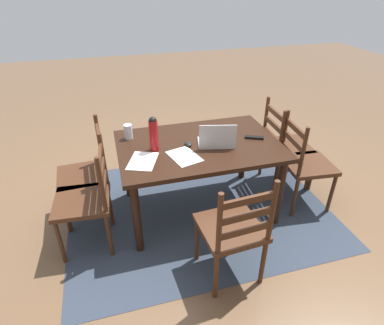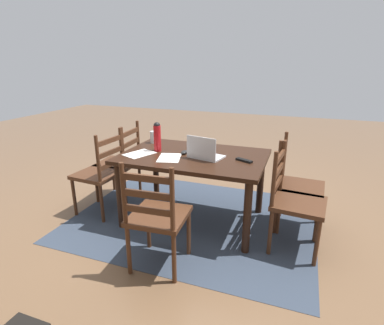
{
  "view_description": "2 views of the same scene",
  "coord_description": "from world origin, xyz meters",
  "px_view_note": "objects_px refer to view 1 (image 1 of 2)",
  "views": [
    {
      "loc": [
        0.74,
        2.41,
        2.06
      ],
      "look_at": [
        0.07,
        0.03,
        0.56
      ],
      "focal_mm": 29.78,
      "sensor_mm": 36.0,
      "label": 1
    },
    {
      "loc": [
        -1.0,
        2.76,
        1.64
      ],
      "look_at": [
        -0.03,
        0.12,
        0.69
      ],
      "focal_mm": 28.44,
      "sensor_mm": 36.0,
      "label": 2
    }
  ],
  "objects_px": {
    "chair_left_near": "(284,146)",
    "laptop": "(217,140)",
    "chair_right_near": "(87,174)",
    "chair_left_far": "(304,164)",
    "water_bottle": "(154,133)",
    "tv_remote": "(254,137)",
    "chair_far_head": "(233,230)",
    "dining_table": "(199,153)",
    "computer_mouse": "(188,143)",
    "drinking_glass": "(128,132)",
    "chair_right_far": "(87,199)"
  },
  "relations": [
    {
      "from": "chair_right_far",
      "to": "drinking_glass",
      "type": "height_order",
      "value": "chair_right_far"
    },
    {
      "from": "dining_table",
      "to": "chair_right_far",
      "type": "xyz_separation_m",
      "value": [
        1.01,
        0.2,
        -0.18
      ]
    },
    {
      "from": "chair_right_near",
      "to": "chair_left_far",
      "type": "relative_size",
      "value": 1.0
    },
    {
      "from": "computer_mouse",
      "to": "tv_remote",
      "type": "bearing_deg",
      "value": 179.42
    },
    {
      "from": "chair_right_near",
      "to": "chair_left_far",
      "type": "distance_m",
      "value": 2.06
    },
    {
      "from": "dining_table",
      "to": "chair_far_head",
      "type": "relative_size",
      "value": 1.52
    },
    {
      "from": "chair_right_near",
      "to": "chair_far_head",
      "type": "height_order",
      "value": "same"
    },
    {
      "from": "chair_far_head",
      "to": "chair_left_far",
      "type": "bearing_deg",
      "value": -146.62
    },
    {
      "from": "dining_table",
      "to": "chair_right_near",
      "type": "bearing_deg",
      "value": -10.9
    },
    {
      "from": "chair_right_near",
      "to": "chair_left_near",
      "type": "height_order",
      "value": "same"
    },
    {
      "from": "chair_left_near",
      "to": "laptop",
      "type": "xyz_separation_m",
      "value": [
        0.87,
        0.27,
        0.33
      ]
    },
    {
      "from": "tv_remote",
      "to": "computer_mouse",
      "type": "bearing_deg",
      "value": -68.78
    },
    {
      "from": "tv_remote",
      "to": "chair_left_near",
      "type": "bearing_deg",
      "value": 140.21
    },
    {
      "from": "water_bottle",
      "to": "laptop",
      "type": "bearing_deg",
      "value": 171.53
    },
    {
      "from": "laptop",
      "to": "drinking_glass",
      "type": "distance_m",
      "value": 0.81
    },
    {
      "from": "dining_table",
      "to": "computer_mouse",
      "type": "distance_m",
      "value": 0.15
    },
    {
      "from": "chair_right_near",
      "to": "water_bottle",
      "type": "xyz_separation_m",
      "value": [
        -0.61,
        0.19,
        0.43
      ]
    },
    {
      "from": "dining_table",
      "to": "computer_mouse",
      "type": "bearing_deg",
      "value": -2.87
    },
    {
      "from": "chair_right_near",
      "to": "chair_left_near",
      "type": "relative_size",
      "value": 1.0
    },
    {
      "from": "computer_mouse",
      "to": "laptop",
      "type": "bearing_deg",
      "value": 164.1
    },
    {
      "from": "chair_left_near",
      "to": "chair_left_far",
      "type": "bearing_deg",
      "value": 90.02
    },
    {
      "from": "dining_table",
      "to": "laptop",
      "type": "distance_m",
      "value": 0.22
    },
    {
      "from": "dining_table",
      "to": "tv_remote",
      "type": "xyz_separation_m",
      "value": [
        -0.52,
        0.04,
        0.1
      ]
    },
    {
      "from": "chair_right_near",
      "to": "drinking_glass",
      "type": "xyz_separation_m",
      "value": [
        -0.42,
        -0.08,
        0.34
      ]
    },
    {
      "from": "water_bottle",
      "to": "tv_remote",
      "type": "xyz_separation_m",
      "value": [
        -0.92,
        0.04,
        -0.15
      ]
    },
    {
      "from": "dining_table",
      "to": "drinking_glass",
      "type": "xyz_separation_m",
      "value": [
        0.59,
        -0.28,
        0.16
      ]
    },
    {
      "from": "chair_left_far",
      "to": "dining_table",
      "type": "bearing_deg",
      "value": -10.56
    },
    {
      "from": "chair_left_near",
      "to": "laptop",
      "type": "height_order",
      "value": "laptop"
    },
    {
      "from": "computer_mouse",
      "to": "chair_far_head",
      "type": "bearing_deg",
      "value": 99.89
    },
    {
      "from": "chair_left_far",
      "to": "chair_left_near",
      "type": "bearing_deg",
      "value": -89.98
    },
    {
      "from": "chair_right_far",
      "to": "computer_mouse",
      "type": "bearing_deg",
      "value": -167.61
    },
    {
      "from": "chair_left_far",
      "to": "drinking_glass",
      "type": "xyz_separation_m",
      "value": [
        1.6,
        -0.47,
        0.34
      ]
    },
    {
      "from": "chair_left_far",
      "to": "computer_mouse",
      "type": "relative_size",
      "value": 9.5
    },
    {
      "from": "tv_remote",
      "to": "drinking_glass",
      "type": "bearing_deg",
      "value": -80.84
    },
    {
      "from": "chair_right_near",
      "to": "laptop",
      "type": "height_order",
      "value": "laptop"
    },
    {
      "from": "chair_far_head",
      "to": "water_bottle",
      "type": "distance_m",
      "value": 1.04
    },
    {
      "from": "chair_far_head",
      "to": "computer_mouse",
      "type": "bearing_deg",
      "value": -83.25
    },
    {
      "from": "chair_far_head",
      "to": "tv_remote",
      "type": "relative_size",
      "value": 5.59
    },
    {
      "from": "dining_table",
      "to": "tv_remote",
      "type": "bearing_deg",
      "value": 176.13
    },
    {
      "from": "dining_table",
      "to": "chair_left_far",
      "type": "bearing_deg",
      "value": 169.44
    },
    {
      "from": "laptop",
      "to": "chair_right_near",
      "type": "bearing_deg",
      "value": -13.3
    },
    {
      "from": "chair_left_near",
      "to": "computer_mouse",
      "type": "height_order",
      "value": "chair_left_near"
    },
    {
      "from": "chair_right_near",
      "to": "laptop",
      "type": "bearing_deg",
      "value": 166.7
    },
    {
      "from": "chair_right_near",
      "to": "water_bottle",
      "type": "distance_m",
      "value": 0.77
    },
    {
      "from": "chair_left_far",
      "to": "computer_mouse",
      "type": "height_order",
      "value": "chair_left_far"
    },
    {
      "from": "computer_mouse",
      "to": "water_bottle",
      "type": "bearing_deg",
      "value": 3.45
    },
    {
      "from": "chair_left_far",
      "to": "laptop",
      "type": "height_order",
      "value": "laptop"
    },
    {
      "from": "dining_table",
      "to": "laptop",
      "type": "height_order",
      "value": "laptop"
    },
    {
      "from": "water_bottle",
      "to": "chair_far_head",
      "type": "bearing_deg",
      "value": 115.24
    },
    {
      "from": "chair_right_far",
      "to": "chair_right_near",
      "type": "bearing_deg",
      "value": -90.01
    }
  ]
}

